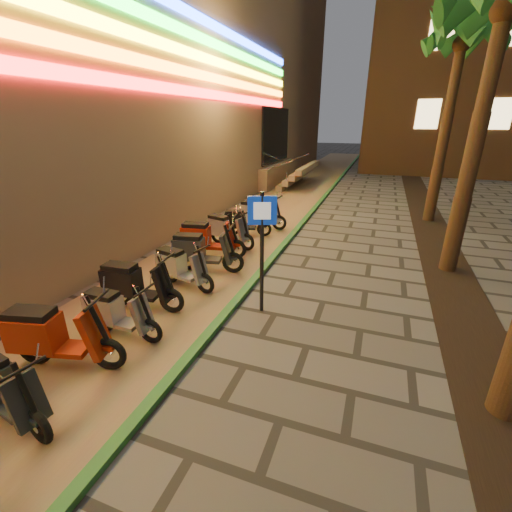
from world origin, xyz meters
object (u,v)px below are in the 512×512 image
at_px(scooter_5, 115,312).
at_px(scooter_9, 206,238).
at_px(scooter_10, 226,229).
at_px(scooter_3, 1,387).
at_px(pedestrian_sign, 262,237).
at_px(scooter_6, 133,284).
at_px(scooter_12, 258,213).
at_px(scooter_11, 242,222).
at_px(scooter_8, 200,251).
at_px(scooter_4, 52,335).
at_px(scooter_7, 179,266).

xyz_separation_m(scooter_5, scooter_9, (-0.26, 3.96, 0.09)).
height_order(scooter_9, scooter_10, scooter_9).
xyz_separation_m(scooter_3, scooter_5, (0.05, 1.99, -0.02)).
height_order(pedestrian_sign, scooter_9, pedestrian_sign).
distance_m(pedestrian_sign, scooter_6, 2.82).
relative_size(scooter_10, scooter_12, 0.98).
height_order(scooter_3, scooter_11, scooter_11).
bearing_deg(scooter_3, scooter_5, 99.11).
distance_m(pedestrian_sign, scooter_12, 5.93).
relative_size(scooter_11, scooter_12, 0.91).
height_order(scooter_10, scooter_11, scooter_10).
height_order(scooter_5, scooter_9, scooter_9).
bearing_deg(scooter_10, scooter_5, -73.74).
relative_size(scooter_8, scooter_10, 1.07).
bearing_deg(scooter_3, scooter_9, 102.59).
bearing_deg(scooter_6, scooter_11, 81.57).
bearing_deg(scooter_6, scooter_4, -94.83).
bearing_deg(scooter_6, scooter_10, 82.26).
bearing_deg(scooter_9, scooter_10, 72.74).
relative_size(scooter_5, scooter_12, 0.88).
relative_size(scooter_5, scooter_8, 0.84).
relative_size(scooter_4, scooter_10, 1.08).
bearing_deg(pedestrian_sign, scooter_3, -141.95).
bearing_deg(scooter_5, scooter_9, 93.75).
distance_m(scooter_3, scooter_11, 8.11).
bearing_deg(scooter_5, scooter_10, 91.63).
bearing_deg(scooter_9, scooter_3, -99.16).
bearing_deg(scooter_11, scooter_5, -103.74).
height_order(pedestrian_sign, scooter_5, pedestrian_sign).
distance_m(scooter_5, scooter_8, 3.04).
relative_size(scooter_4, scooter_5, 1.21).
height_order(pedestrian_sign, scooter_6, pedestrian_sign).
bearing_deg(scooter_10, scooter_11, 98.88).
distance_m(scooter_5, scooter_6, 0.98).
bearing_deg(scooter_6, scooter_8, 74.70).
bearing_deg(scooter_11, scooter_10, -109.84).
distance_m(scooter_4, scooter_10, 6.06).
bearing_deg(scooter_11, scooter_6, -107.19).
height_order(scooter_7, scooter_10, scooter_10).
bearing_deg(scooter_12, scooter_3, -89.74).
xyz_separation_m(scooter_9, scooter_11, (0.22, 2.15, -0.08)).
xyz_separation_m(scooter_3, scooter_7, (0.06, 4.12, 0.00)).
height_order(scooter_7, scooter_9, scooter_9).
bearing_deg(scooter_7, scooter_6, -93.98).
distance_m(scooter_7, scooter_12, 5.04).
xyz_separation_m(scooter_3, scooter_10, (-0.10, 7.04, 0.04)).
xyz_separation_m(scooter_7, scooter_12, (0.13, 5.04, 0.04)).
height_order(scooter_3, scooter_4, scooter_4).
bearing_deg(scooter_12, scooter_9, -95.73).
xyz_separation_m(scooter_10, scooter_12, (0.29, 2.11, 0.01)).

